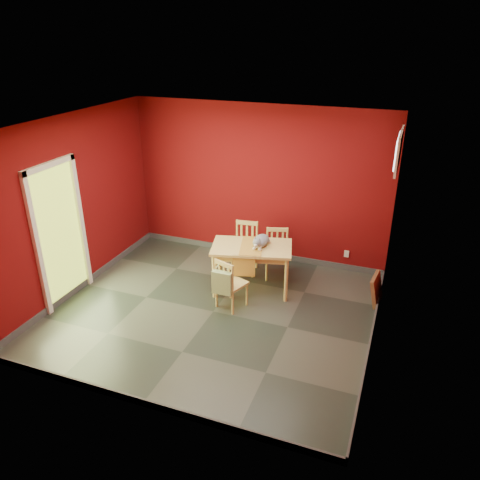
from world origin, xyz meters
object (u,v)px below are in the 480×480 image
(tote_bag, at_px, (222,283))
(picture_frame, at_px, (376,289))
(dining_table, at_px, (252,252))
(chair_far_right, at_px, (277,253))
(cat, at_px, (261,239))
(chair_far_left, at_px, (245,247))
(chair_near, at_px, (230,283))

(tote_bag, height_order, picture_frame, tote_bag)
(dining_table, xyz_separation_m, tote_bag, (-0.17, -0.79, -0.15))
(chair_far_right, bearing_deg, tote_bag, -106.35)
(cat, distance_m, picture_frame, 1.89)
(chair_far_left, height_order, cat, cat)
(chair_far_right, height_order, tote_bag, chair_far_right)
(chair_near, height_order, picture_frame, chair_near)
(tote_bag, relative_size, picture_frame, 0.90)
(cat, bearing_deg, chair_near, -116.28)
(chair_far_left, bearing_deg, dining_table, -61.20)
(dining_table, bearing_deg, cat, 30.04)
(dining_table, distance_m, cat, 0.25)
(dining_table, bearing_deg, chair_far_left, 118.80)
(chair_far_right, bearing_deg, chair_far_left, -178.07)
(chair_near, xyz_separation_m, cat, (0.25, 0.67, 0.46))
(chair_far_right, height_order, picture_frame, chair_far_right)
(dining_table, relative_size, cat, 2.98)
(tote_bag, bearing_deg, chair_near, 78.06)
(chair_near, relative_size, picture_frame, 1.74)
(tote_bag, bearing_deg, dining_table, 78.16)
(tote_bag, bearing_deg, cat, 71.54)
(chair_far_left, relative_size, cat, 1.90)
(dining_table, xyz_separation_m, cat, (0.12, 0.07, 0.21))
(chair_far_left, height_order, tote_bag, chair_far_left)
(chair_far_left, bearing_deg, picture_frame, -7.08)
(dining_table, height_order, chair_far_right, chair_far_right)
(dining_table, distance_m, tote_bag, 0.82)
(chair_far_left, bearing_deg, chair_far_right, 1.93)
(chair_far_right, height_order, cat, cat)
(chair_far_right, xyz_separation_m, picture_frame, (1.64, -0.29, -0.19))
(tote_bag, relative_size, cat, 0.91)
(chair_near, relative_size, tote_bag, 1.94)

